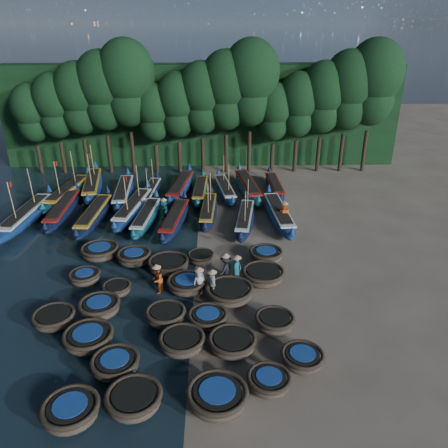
{
  "coord_description": "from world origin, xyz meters",
  "views": [
    {
      "loc": [
        1.17,
        -22.21,
        13.58
      ],
      "look_at": [
        1.82,
        4.49,
        1.3
      ],
      "focal_mm": 35.0,
      "sensor_mm": 36.0,
      "label": 1
    }
  ],
  "objects_px": {
    "coracle_15": "(85,277)",
    "long_boat_17": "(274,186)",
    "coracle_18": "(229,292)",
    "fisherman_1": "(237,270)",
    "long_boat_2": "(94,215)",
    "long_boat_8": "(279,214)",
    "coracle_13": "(208,318)",
    "coracle_16": "(117,289)",
    "coracle_10": "(54,318)",
    "long_boat_4": "(146,217)",
    "coracle_6": "(115,364)",
    "coracle_21": "(134,257)",
    "fisherman_0": "(199,281)",
    "long_boat_0": "(26,216)",
    "coracle_23": "(201,257)",
    "long_boat_1": "(63,210)",
    "coracle_3": "(217,396)",
    "fisherman_3": "(226,268)",
    "coracle_22": "(168,265)",
    "long_boat_5": "(175,219)",
    "long_boat_13": "(181,187)",
    "long_boat_15": "(225,189)",
    "long_boat_11": "(124,193)",
    "coracle_19": "(263,275)",
    "coracle_4": "(269,381)",
    "coracle_17": "(187,284)",
    "long_boat_14": "(201,190)",
    "long_boat_10": "(92,185)",
    "long_boat_6": "(208,211)",
    "fisherman_5": "(164,210)",
    "coracle_12": "(166,315)",
    "long_boat_16": "(248,187)",
    "long_boat_3": "(133,208)",
    "coracle_5": "(89,338)",
    "fisherman_4": "(212,283)",
    "coracle_20": "(100,251)",
    "coracle_11": "(100,307)",
    "coracle_9": "(302,358)",
    "coracle_1": "(71,411)",
    "coracle_8": "(232,343)",
    "fisherman_2": "(157,279)",
    "long_boat_7": "(245,219)"
  },
  "relations": [
    {
      "from": "coracle_15",
      "to": "long_boat_17",
      "type": "height_order",
      "value": "long_boat_17"
    },
    {
      "from": "coracle_22",
      "to": "long_boat_4",
      "type": "relative_size",
      "value": 0.4
    },
    {
      "from": "coracle_1",
      "to": "long_boat_2",
      "type": "relative_size",
      "value": 0.28
    },
    {
      "from": "coracle_9",
      "to": "coracle_11",
      "type": "distance_m",
      "value": 10.38
    },
    {
      "from": "coracle_22",
      "to": "long_boat_5",
      "type": "relative_size",
      "value": 0.38
    },
    {
      "from": "long_boat_5",
      "to": "long_boat_13",
      "type": "distance_m",
      "value": 6.85
    },
    {
      "from": "coracle_18",
      "to": "fisherman_1",
      "type": "distance_m",
      "value": 1.68
    },
    {
      "from": "coracle_22",
      "to": "coracle_6",
      "type": "bearing_deg",
      "value": -100.23
    },
    {
      "from": "long_boat_5",
      "to": "coracle_19",
      "type": "bearing_deg",
      "value": -46.67
    },
    {
      "from": "coracle_10",
      "to": "long_boat_4",
      "type": "height_order",
      "value": "long_boat_4"
    },
    {
      "from": "long_boat_13",
      "to": "fisherman_2",
      "type": "distance_m",
      "value": 15.65
    },
    {
      "from": "coracle_17",
      "to": "long_boat_16",
      "type": "bearing_deg",
      "value": 73.64
    },
    {
      "from": "coracle_15",
      "to": "coracle_16",
      "type": "height_order",
      "value": "coracle_15"
    },
    {
      "from": "coracle_22",
      "to": "long_boat_17",
      "type": "relative_size",
      "value": 0.41
    },
    {
      "from": "long_boat_6",
      "to": "long_boat_11",
      "type": "bearing_deg",
      "value": 155.12
    },
    {
      "from": "coracle_3",
      "to": "coracle_13",
      "type": "height_order",
      "value": "coracle_3"
    },
    {
      "from": "long_boat_10",
      "to": "long_boat_14",
      "type": "bearing_deg",
      "value": -17.16
    },
    {
      "from": "coracle_19",
      "to": "coracle_4",
      "type": "bearing_deg",
      "value": -94.44
    },
    {
      "from": "coracle_6",
      "to": "coracle_21",
      "type": "xyz_separation_m",
      "value": [
        -0.7,
        9.24,
        0.07
      ]
    },
    {
      "from": "coracle_3",
      "to": "coracle_8",
      "type": "relative_size",
      "value": 1.1
    },
    {
      "from": "long_boat_8",
      "to": "long_boat_11",
      "type": "height_order",
      "value": "long_boat_11"
    },
    {
      "from": "coracle_10",
      "to": "long_boat_17",
      "type": "bearing_deg",
      "value": 54.44
    },
    {
      "from": "long_boat_1",
      "to": "coracle_23",
      "type": "bearing_deg",
      "value": -36.08
    },
    {
      "from": "fisherman_1",
      "to": "fisherman_3",
      "type": "distance_m",
      "value": 0.69
    },
    {
      "from": "coracle_10",
      "to": "long_boat_15",
      "type": "height_order",
      "value": "long_boat_15"
    },
    {
      "from": "long_boat_6",
      "to": "coracle_18",
      "type": "bearing_deg",
      "value": -80.19
    },
    {
      "from": "coracle_20",
      "to": "fisherman_1",
      "type": "xyz_separation_m",
      "value": [
        8.51,
        -3.34,
        0.52
      ]
    },
    {
      "from": "coracle_13",
      "to": "coracle_16",
      "type": "distance_m",
      "value": 5.74
    },
    {
      "from": "long_boat_15",
      "to": "long_boat_16",
      "type": "distance_m",
      "value": 2.07
    },
    {
      "from": "fisherman_5",
      "to": "coracle_19",
      "type": "bearing_deg",
      "value": 10.12
    },
    {
      "from": "coracle_17",
      "to": "long_boat_14",
      "type": "xyz_separation_m",
      "value": [
        0.39,
        14.79,
        0.05
      ]
    },
    {
      "from": "coracle_18",
      "to": "long_boat_0",
      "type": "bearing_deg",
      "value": 145.01
    },
    {
      "from": "coracle_17",
      "to": "long_boat_5",
      "type": "distance_m",
      "value": 8.79
    },
    {
      "from": "coracle_4",
      "to": "fisherman_4",
      "type": "height_order",
      "value": "fisherman_4"
    },
    {
      "from": "coracle_6",
      "to": "long_boat_0",
      "type": "height_order",
      "value": "long_boat_0"
    },
    {
      "from": "long_boat_2",
      "to": "long_boat_8",
      "type": "relative_size",
      "value": 0.97
    },
    {
      "from": "coracle_12",
      "to": "long_boat_16",
      "type": "distance_m",
      "value": 19.03
    },
    {
      "from": "fisherman_0",
      "to": "coracle_18",
      "type": "bearing_deg",
      "value": -52.57
    },
    {
      "from": "coracle_20",
      "to": "long_boat_2",
      "type": "distance_m",
      "value": 5.89
    },
    {
      "from": "long_boat_7",
      "to": "long_boat_2",
      "type": "bearing_deg",
      "value": -176.01
    },
    {
      "from": "coracle_11",
      "to": "long_boat_15",
      "type": "xyz_separation_m",
      "value": [
        6.82,
        17.11,
        0.03
      ]
    },
    {
      "from": "coracle_6",
      "to": "long_boat_0",
      "type": "relative_size",
      "value": 0.26
    },
    {
      "from": "long_boat_5",
      "to": "long_boat_16",
      "type": "relative_size",
      "value": 0.9
    },
    {
      "from": "coracle_10",
      "to": "coracle_13",
      "type": "relative_size",
      "value": 0.92
    },
    {
      "from": "coracle_6",
      "to": "long_boat_8",
      "type": "height_order",
      "value": "long_boat_8"
    },
    {
      "from": "coracle_3",
      "to": "coracle_5",
      "type": "relative_size",
      "value": 1.01
    },
    {
      "from": "long_boat_4",
      "to": "long_boat_11",
      "type": "height_order",
      "value": "long_boat_11"
    },
    {
      "from": "long_boat_3",
      "to": "long_boat_17",
      "type": "relative_size",
      "value": 1.16
    },
    {
      "from": "coracle_6",
      "to": "coracle_23",
      "type": "distance_m",
      "value": 9.91
    },
    {
      "from": "long_boat_6",
      "to": "fisherman_5",
      "type": "height_order",
      "value": "long_boat_6"
    }
  ]
}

